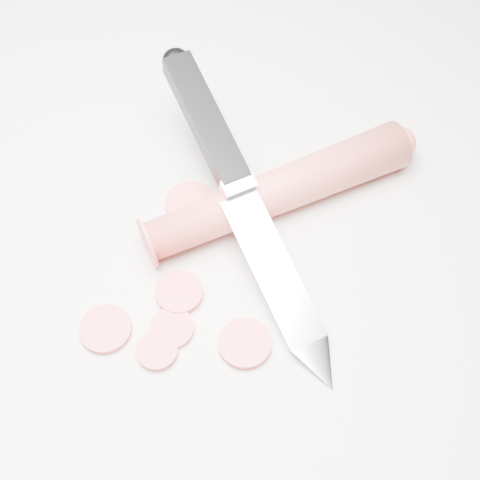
# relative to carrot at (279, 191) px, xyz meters

# --- Properties ---
(ground) EXTENTS (2.40, 2.40, 0.00)m
(ground) POSITION_rel_carrot_xyz_m (-0.08, -0.04, -0.02)
(ground) COLOR silver
(ground) RESTS_ON ground
(carrot) EXTENTS (0.20, 0.17, 0.04)m
(carrot) POSITION_rel_carrot_xyz_m (0.00, 0.00, 0.00)
(carrot) COLOR #D54C40
(carrot) RESTS_ON ground
(carrot_slice_0) EXTENTS (0.04, 0.04, 0.01)m
(carrot_slice_0) POSITION_rel_carrot_xyz_m (0.00, -0.13, -0.02)
(carrot_slice_0) COLOR #EB4A4E
(carrot_slice_0) RESTS_ON ground
(carrot_slice_1) EXTENTS (0.04, 0.04, 0.01)m
(carrot_slice_1) POSITION_rel_carrot_xyz_m (-0.07, -0.02, -0.02)
(carrot_slice_1) COLOR #EB4A4E
(carrot_slice_1) RESTS_ON ground
(carrot_slice_2) EXTENTS (0.04, 0.04, 0.01)m
(carrot_slice_2) POSITION_rel_carrot_xyz_m (-0.06, -0.10, -0.02)
(carrot_slice_2) COLOR #EB4A4E
(carrot_slice_2) RESTS_ON ground
(carrot_slice_3) EXTENTS (0.03, 0.03, 0.01)m
(carrot_slice_3) POSITION_rel_carrot_xyz_m (-0.06, -0.14, -0.02)
(carrot_slice_3) COLOR #EB4A4E
(carrot_slice_3) RESTS_ON ground
(carrot_slice_4) EXTENTS (0.04, 0.04, 0.01)m
(carrot_slice_4) POSITION_rel_carrot_xyz_m (-0.10, -0.14, -0.02)
(carrot_slice_4) COLOR #EB4A4E
(carrot_slice_4) RESTS_ON ground
(carrot_slice_5) EXTENTS (0.03, 0.03, 0.01)m
(carrot_slice_5) POSITION_rel_carrot_xyz_m (-0.05, -0.13, -0.02)
(carrot_slice_5) COLOR #EB4A4E
(carrot_slice_5) RESTS_ON ground
(kitchen_knife) EXTENTS (0.20, 0.24, 0.08)m
(kitchen_knife) POSITION_rel_carrot_xyz_m (-0.02, -0.03, 0.02)
(kitchen_knife) COLOR silver
(kitchen_knife) RESTS_ON ground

